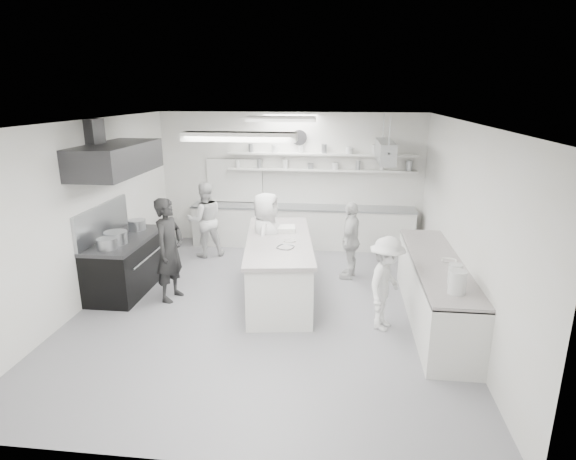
# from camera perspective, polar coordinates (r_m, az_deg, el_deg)

# --- Properties ---
(floor) EXTENTS (6.00, 7.00, 0.02)m
(floor) POSITION_cam_1_polar(r_m,az_deg,el_deg) (7.92, -2.51, -9.21)
(floor) COLOR gray
(floor) RESTS_ON ground
(ceiling) EXTENTS (6.00, 7.00, 0.02)m
(ceiling) POSITION_cam_1_polar(r_m,az_deg,el_deg) (7.15, -2.82, 13.15)
(ceiling) COLOR white
(ceiling) RESTS_ON wall_back
(wall_back) EXTENTS (6.00, 0.04, 3.00)m
(wall_back) POSITION_cam_1_polar(r_m,az_deg,el_deg) (10.78, 0.31, 6.20)
(wall_back) COLOR silver
(wall_back) RESTS_ON floor
(wall_front) EXTENTS (6.00, 0.04, 3.00)m
(wall_front) POSITION_cam_1_polar(r_m,az_deg,el_deg) (4.20, -10.40, -11.08)
(wall_front) COLOR silver
(wall_front) RESTS_ON floor
(wall_left) EXTENTS (0.04, 7.00, 3.00)m
(wall_left) POSITION_cam_1_polar(r_m,az_deg,el_deg) (8.41, -23.30, 1.89)
(wall_left) COLOR silver
(wall_left) RESTS_ON floor
(wall_right) EXTENTS (0.04, 7.00, 3.00)m
(wall_right) POSITION_cam_1_polar(r_m,az_deg,el_deg) (7.53, 20.49, 0.62)
(wall_right) COLOR silver
(wall_right) RESTS_ON floor
(stove) EXTENTS (0.80, 1.80, 0.90)m
(stove) POSITION_cam_1_polar(r_m,az_deg,el_deg) (8.86, -19.03, -4.08)
(stove) COLOR black
(stove) RESTS_ON floor
(exhaust_hood) EXTENTS (0.85, 2.00, 0.50)m
(exhaust_hood) POSITION_cam_1_polar(r_m,az_deg,el_deg) (8.41, -20.24, 8.14)
(exhaust_hood) COLOR #313134
(exhaust_hood) RESTS_ON wall_left
(back_counter) EXTENTS (5.00, 0.60, 0.92)m
(back_counter) POSITION_cam_1_polar(r_m,az_deg,el_deg) (10.70, 1.72, 0.39)
(back_counter) COLOR silver
(back_counter) RESTS_ON floor
(shelf_lower) EXTENTS (4.20, 0.26, 0.04)m
(shelf_lower) POSITION_cam_1_polar(r_m,az_deg,el_deg) (10.56, 4.04, 7.32)
(shelf_lower) COLOR silver
(shelf_lower) RESTS_ON wall_back
(shelf_upper) EXTENTS (4.20, 0.26, 0.04)m
(shelf_upper) POSITION_cam_1_polar(r_m,az_deg,el_deg) (10.51, 4.08, 9.20)
(shelf_upper) COLOR silver
(shelf_upper) RESTS_ON wall_back
(pass_through_window) EXTENTS (1.30, 0.04, 1.00)m
(pass_through_window) POSITION_cam_1_polar(r_m,az_deg,el_deg) (10.99, -6.49, 6.03)
(pass_through_window) COLOR black
(pass_through_window) RESTS_ON wall_back
(wall_clock) EXTENTS (0.32, 0.05, 0.32)m
(wall_clock) POSITION_cam_1_polar(r_m,az_deg,el_deg) (10.60, 1.39, 11.20)
(wall_clock) COLOR white
(wall_clock) RESTS_ON wall_back
(right_counter) EXTENTS (0.74, 3.30, 0.94)m
(right_counter) POSITION_cam_1_polar(r_m,az_deg,el_deg) (7.60, 17.48, -7.18)
(right_counter) COLOR silver
(right_counter) RESTS_ON floor
(pot_rack) EXTENTS (0.30, 1.60, 0.40)m
(pot_rack) POSITION_cam_1_polar(r_m,az_deg,el_deg) (9.55, 11.75, 9.38)
(pot_rack) COLOR #979BA0
(pot_rack) RESTS_ON ceiling
(light_fixture_front) EXTENTS (1.30, 0.25, 0.10)m
(light_fixture_front) POSITION_cam_1_polar(r_m,az_deg,el_deg) (5.40, -5.95, 11.25)
(light_fixture_front) COLOR silver
(light_fixture_front) RESTS_ON ceiling
(light_fixture_rear) EXTENTS (1.30, 0.25, 0.10)m
(light_fixture_rear) POSITION_cam_1_polar(r_m,az_deg,el_deg) (8.94, -0.90, 13.37)
(light_fixture_rear) COLOR silver
(light_fixture_rear) RESTS_ON ceiling
(prep_island) EXTENTS (1.35, 2.79, 0.99)m
(prep_island) POSITION_cam_1_polar(r_m,az_deg,el_deg) (8.10, -1.11, -4.73)
(prep_island) COLOR silver
(prep_island) RESTS_ON floor
(stove_pot) EXTENTS (0.39, 0.39, 0.25)m
(stove_pot) POSITION_cam_1_polar(r_m,az_deg,el_deg) (8.43, -20.22, -1.02)
(stove_pot) COLOR #979BA0
(stove_pot) RESTS_ON stove
(cook_stove) EXTENTS (0.55, 0.72, 1.77)m
(cook_stove) POSITION_cam_1_polar(r_m,az_deg,el_deg) (8.09, -14.25, -2.34)
(cook_stove) COLOR black
(cook_stove) RESTS_ON floor
(cook_back) EXTENTS (0.97, 0.89, 1.61)m
(cook_back) POSITION_cam_1_polar(r_m,az_deg,el_deg) (10.13, -10.08, 1.24)
(cook_back) COLOR silver
(cook_back) RESTS_ON floor
(cook_island_left) EXTENTS (0.62, 0.89, 1.74)m
(cook_island_left) POSITION_cam_1_polar(r_m,az_deg,el_deg) (8.41, -2.64, -1.23)
(cook_island_left) COLOR silver
(cook_island_left) RESTS_ON floor
(cook_island_right) EXTENTS (0.58, 0.93, 1.48)m
(cook_island_right) POSITION_cam_1_polar(r_m,az_deg,el_deg) (8.88, 7.66, -1.25)
(cook_island_right) COLOR silver
(cook_island_right) RESTS_ON floor
(cook_right) EXTENTS (0.85, 1.06, 1.43)m
(cook_right) POSITION_cam_1_polar(r_m,az_deg,el_deg) (7.06, 11.85, -6.43)
(cook_right) COLOR silver
(cook_right) RESTS_ON floor
(bowl_island_a) EXTENTS (0.35, 0.35, 0.07)m
(bowl_island_a) POSITION_cam_1_polar(r_m,az_deg,el_deg) (7.48, -0.32, -2.25)
(bowl_island_a) COLOR #979BA0
(bowl_island_a) RESTS_ON prep_island
(bowl_island_b) EXTENTS (0.24, 0.24, 0.06)m
(bowl_island_b) POSITION_cam_1_polar(r_m,az_deg,el_deg) (7.80, 0.18, -1.47)
(bowl_island_b) COLOR silver
(bowl_island_b) RESTS_ON prep_island
(bowl_right) EXTENTS (0.27, 0.27, 0.05)m
(bowl_right) POSITION_cam_1_polar(r_m,az_deg,el_deg) (7.47, 19.01, -3.67)
(bowl_right) COLOR silver
(bowl_right) RESTS_ON right_counter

